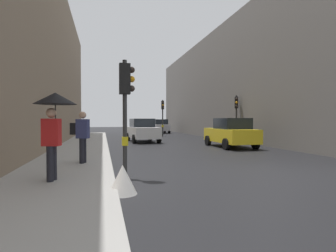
% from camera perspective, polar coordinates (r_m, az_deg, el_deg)
% --- Properties ---
extents(ground_plane, '(120.00, 120.00, 0.00)m').
position_cam_1_polar(ground_plane, '(9.21, 20.24, -9.05)').
color(ground_plane, black).
extents(sidewalk_kerb, '(2.84, 40.00, 0.16)m').
position_cam_1_polar(sidewalk_kerb, '(13.65, -18.42, -5.37)').
color(sidewalk_kerb, '#A8A5A0').
rests_on(sidewalk_kerb, ground).
extents(building_facade_right, '(12.00, 35.88, 9.84)m').
position_cam_1_polar(building_facade_right, '(28.67, 20.14, 7.72)').
color(building_facade_right, slate).
rests_on(building_facade_right, ground).
extents(traffic_light_mid_street, '(0.34, 0.45, 3.46)m').
position_cam_1_polar(traffic_light_mid_street, '(20.31, 14.33, 3.31)').
color(traffic_light_mid_street, '#2D2D2D').
rests_on(traffic_light_mid_street, ground).
extents(traffic_light_far_median, '(0.25, 0.43, 3.69)m').
position_cam_1_polar(traffic_light_far_median, '(27.04, -1.14, 3.14)').
color(traffic_light_far_median, '#2D2D2D').
rests_on(traffic_light_far_median, ground).
extents(traffic_light_near_left, '(0.43, 0.24, 3.29)m').
position_cam_1_polar(traffic_light_near_left, '(7.56, -8.99, 6.09)').
color(traffic_light_near_left, '#2D2D2D').
rests_on(traffic_light_near_left, ground).
extents(car_yellow_taxi, '(2.06, 4.22, 1.76)m').
position_cam_1_polar(car_yellow_taxi, '(16.64, 13.17, -1.42)').
color(car_yellow_taxi, yellow).
rests_on(car_yellow_taxi, ground).
extents(car_white_compact, '(2.25, 4.32, 1.76)m').
position_cam_1_polar(car_white_compact, '(20.49, -5.44, -0.90)').
color(car_white_compact, silver).
rests_on(car_white_compact, ground).
extents(car_silver_hatchback, '(2.08, 4.23, 1.76)m').
position_cam_1_polar(car_silver_hatchback, '(34.57, -1.68, -0.05)').
color(car_silver_hatchback, '#BCBCC1').
rests_on(car_silver_hatchback, ground).
extents(pedestrian_with_umbrella, '(1.00, 1.00, 2.14)m').
position_cam_1_polar(pedestrian_with_umbrella, '(7.05, -23.05, 2.84)').
color(pedestrian_with_umbrella, black).
rests_on(pedestrian_with_umbrella, sidewalk_kerb).
extents(pedestrian_with_grey_backpack, '(0.65, 0.45, 1.77)m').
position_cam_1_polar(pedestrian_with_grey_backpack, '(9.69, -17.92, -1.61)').
color(pedestrian_with_grey_backpack, black).
rests_on(pedestrian_with_grey_backpack, sidewalk_kerb).
extents(warning_sign_triangle, '(0.64, 0.64, 0.65)m').
position_cam_1_polar(warning_sign_triangle, '(6.10, -9.62, -11.14)').
color(warning_sign_triangle, silver).
rests_on(warning_sign_triangle, ground).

